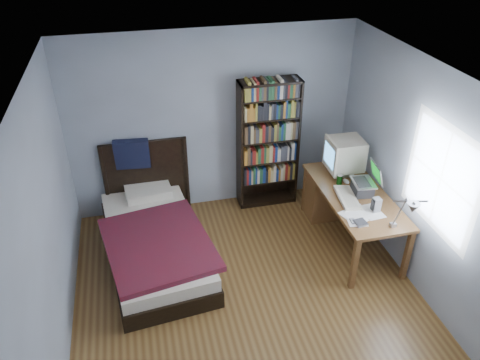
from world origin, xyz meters
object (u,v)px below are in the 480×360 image
at_px(desk, 337,194).
at_px(bookshelf, 268,144).
at_px(keyboard, 347,198).
at_px(bed, 154,237).
at_px(laptop, 364,185).
at_px(soda_can, 340,180).
at_px(crt_monitor, 344,154).
at_px(desk_lamp, 410,209).
at_px(speaker, 376,205).

height_order(desk, bookshelf, bookshelf).
bearing_deg(keyboard, bed, 177.22).
relative_size(laptop, keyboard, 0.77).
xyz_separation_m(laptop, soda_can, (-0.20, 0.26, -0.05)).
bearing_deg(crt_monitor, bed, -176.53).
relative_size(crt_monitor, desk_lamp, 0.77).
relative_size(speaker, bed, 0.07).
distance_m(desk, keyboard, 0.66).
height_order(soda_can, bed, bed).
bearing_deg(desk_lamp, crt_monitor, 88.36).
relative_size(desk, crt_monitor, 3.36).
bearing_deg(speaker, laptop, 83.25).
height_order(crt_monitor, bed, crt_monitor).
relative_size(desk_lamp, keyboard, 1.26).
bearing_deg(speaker, bed, 161.54).
xyz_separation_m(laptop, speaker, (-0.03, -0.37, -0.03)).
bearing_deg(crt_monitor, bookshelf, 141.03).
distance_m(crt_monitor, bookshelf, 1.06).
relative_size(crt_monitor, keyboard, 0.97).
xyz_separation_m(desk, bed, (-2.45, -0.13, -0.17)).
bearing_deg(soda_can, crt_monitor, 59.35).
relative_size(keyboard, bookshelf, 0.28).
relative_size(laptop, bookshelf, 0.22).
bearing_deg(soda_can, bed, 177.95).
bearing_deg(desk_lamp, speaker, 83.72).
relative_size(speaker, soda_can, 1.37).
distance_m(laptop, bed, 2.64).
height_order(desk, bed, bed).
bearing_deg(bookshelf, bed, -154.10).
distance_m(desk, desk_lamp, 1.76).
bearing_deg(soda_can, speaker, -74.96).
bearing_deg(speaker, keyboard, 123.41).
bearing_deg(desk_lamp, laptop, 84.42).
xyz_separation_m(desk, keyboard, (-0.15, -0.55, 0.33)).
distance_m(desk_lamp, speaker, 0.83).
relative_size(desk, desk_lamp, 2.59).
xyz_separation_m(crt_monitor, speaker, (0.03, -0.87, -0.20)).
bearing_deg(crt_monitor, laptop, -83.13).
bearing_deg(bed, speaker, -15.97).
xyz_separation_m(soda_can, bed, (-2.35, 0.08, -0.54)).
bearing_deg(bed, soda_can, -2.05).
xyz_separation_m(desk, laptop, (0.10, -0.48, 0.42)).
height_order(crt_monitor, desk_lamp, desk_lamp).
relative_size(desk, bed, 0.74).
bearing_deg(crt_monitor, speaker, -87.89).
xyz_separation_m(laptop, bed, (-2.55, 0.35, -0.59)).
xyz_separation_m(desk, crt_monitor, (0.04, 0.02, 0.59)).
bearing_deg(laptop, speaker, -94.26).
distance_m(desk, speaker, 0.94).
bearing_deg(crt_monitor, soda_can, -120.65).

